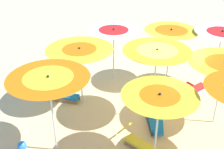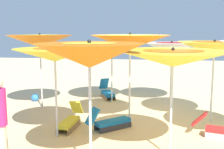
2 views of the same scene
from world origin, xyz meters
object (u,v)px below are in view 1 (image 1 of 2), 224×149
beach_umbrella_3 (80,54)px  lounger_1 (195,89)px  beach_umbrella_8 (222,37)px  lounger_0 (64,95)px  beach_umbrella_4 (157,55)px  beach_ball (22,146)px  beach_umbrella_1 (159,100)px  lounger_2 (154,123)px  beach_umbrella_0 (49,84)px  lounger_3 (137,142)px  beach_umbrella_6 (114,34)px  beach_umbrella_7 (171,34)px

beach_umbrella_3 → lounger_1: bearing=45.9°
beach_umbrella_8 → lounger_1: bearing=-116.7°
lounger_0 → lounger_1: 4.97m
beach_umbrella_4 → beach_ball: (-2.21, -3.65, -2.16)m
beach_umbrella_1 → beach_ball: size_ratio=7.97×
lounger_1 → lounger_2: size_ratio=1.08×
beach_umbrella_0 → beach_umbrella_3: 2.47m
beach_umbrella_0 → beach_umbrella_8: bearing=68.9°
beach_umbrella_4 → lounger_3: 2.64m
beach_umbrella_6 → lounger_2: bearing=-30.7°
beach_umbrella_6 → lounger_3: size_ratio=1.78×
beach_umbrella_7 → lounger_1: bearing=-0.9°
beach_umbrella_4 → beach_umbrella_8: (0.96, 3.03, -0.12)m
beach_umbrella_0 → beach_umbrella_1: beach_umbrella_0 is taller
beach_umbrella_3 → lounger_3: beach_umbrella_3 is taller
beach_umbrella_4 → lounger_0: (-3.09, -1.10, -2.08)m
beach_umbrella_3 → lounger_2: 3.32m
beach_umbrella_1 → beach_ball: beach_umbrella_1 is taller
beach_umbrella_4 → beach_umbrella_8: 3.18m
beach_umbrella_1 → beach_umbrella_3: size_ratio=1.00×
lounger_1 → beach_umbrella_3: bearing=151.2°
lounger_1 → lounger_3: lounger_3 is taller
lounger_3 → beach_umbrella_6: bearing=141.4°
beach_umbrella_3 → beach_umbrella_4: (2.42, 0.82, 0.32)m
lounger_0 → lounger_2: size_ratio=1.09×
beach_umbrella_1 → beach_umbrella_4: beach_umbrella_4 is taller
beach_umbrella_3 → lounger_2: beach_umbrella_3 is taller
lounger_2 → beach_ball: 4.09m
lounger_1 → lounger_2: (-0.20, -2.75, 0.00)m
beach_umbrella_1 → beach_umbrella_8: size_ratio=0.92×
beach_umbrella_6 → lounger_1: 3.75m
beach_umbrella_1 → beach_umbrella_3: bearing=166.0°
beach_umbrella_4 → lounger_2: beach_umbrella_4 is taller
beach_umbrella_4 → lounger_3: size_ratio=2.03×
beach_umbrella_3 → beach_umbrella_6: (-0.16, 2.09, 0.01)m
lounger_1 → beach_umbrella_7: bearing=104.4°
beach_umbrella_6 → beach_umbrella_7: (1.91, 1.02, 0.12)m
beach_umbrella_8 → lounger_3: 5.02m
lounger_1 → lounger_3: size_ratio=1.00×
lounger_0 → lounger_3: (3.51, -0.46, -0.01)m
beach_umbrella_4 → lounger_0: size_ratio=2.00×
beach_umbrella_8 → lounger_2: beach_umbrella_8 is taller
beach_ball → lounger_0: bearing=109.1°
beach_umbrella_4 → beach_ball: size_ratio=9.04×
lounger_1 → beach_ball: 6.54m
lounger_2 → beach_umbrella_1: bearing=168.6°
beach_umbrella_8 → lounger_1: (-0.39, -0.77, -1.97)m
beach_umbrella_8 → beach_ball: size_ratio=8.65×
beach_umbrella_8 → lounger_2: 4.07m
beach_umbrella_3 → beach_ball: bearing=-85.7°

